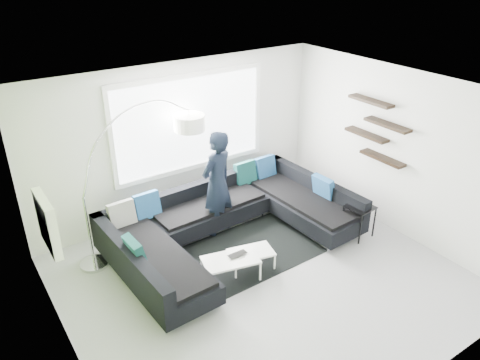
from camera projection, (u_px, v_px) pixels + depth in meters
name	position (u px, v px, depth m)	size (l,w,h in m)	color
ground	(263.00, 279.00, 7.01)	(5.50, 5.50, 0.00)	gray
room_shell	(259.00, 164.00, 6.37)	(5.54, 5.04, 2.82)	white
sectional_sofa	(234.00, 226.00, 7.64)	(4.01, 2.60, 0.84)	black
rug	(251.00, 250.00, 7.66)	(2.05, 1.49, 0.01)	black
coffee_table	(241.00, 263.00, 7.06)	(1.06, 0.62, 0.35)	white
arc_lamp	(83.00, 198.00, 6.77)	(2.24, 0.68, 2.40)	white
side_table	(358.00, 221.00, 7.94)	(0.42, 0.42, 0.57)	black
person	(217.00, 184.00, 7.78)	(0.78, 0.64, 1.85)	black
laptop	(239.00, 256.00, 6.92)	(0.30, 0.20, 0.02)	black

